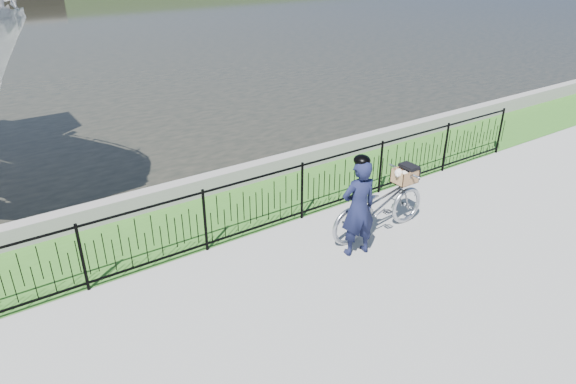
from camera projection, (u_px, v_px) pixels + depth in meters
ground at (309, 276)px, 8.16m from camera, size 120.00×120.00×0.00m
grass_strip at (231, 211)px, 10.09m from camera, size 60.00×2.00×0.01m
water at (3, 24)px, 32.65m from camera, size 120.00×120.00×0.00m
quay_wall at (208, 184)px, 10.74m from camera, size 60.00×0.30×0.40m
fence at (256, 205)px, 9.09m from camera, size 14.00×0.06×1.15m
bicycle_rig at (379, 205)px, 9.13m from camera, size 2.10×0.73×1.19m
cyclist at (359, 207)px, 8.38m from camera, size 0.68×0.51×1.77m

